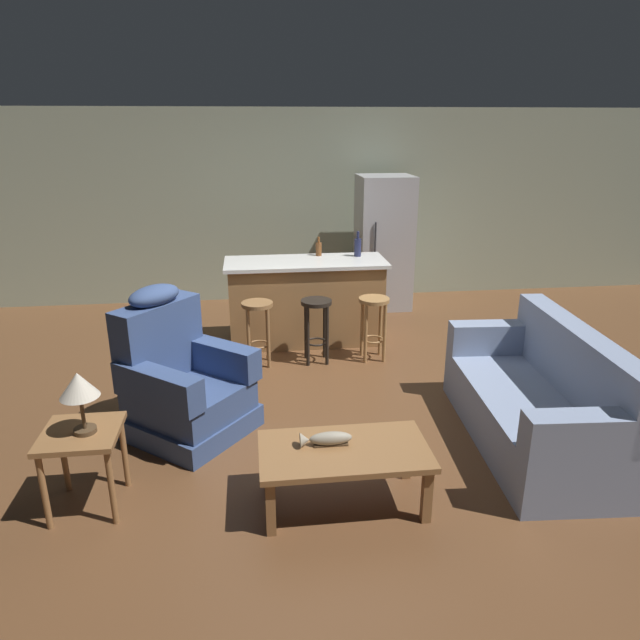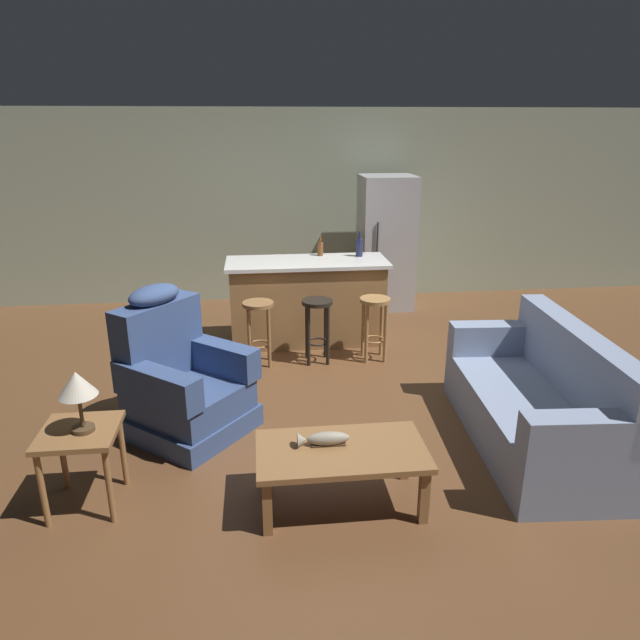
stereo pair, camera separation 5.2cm
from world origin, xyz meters
TOP-DOWN VIEW (x-y plane):
  - ground_plane at (0.00, 0.00)m, footprint 12.00×12.00m
  - back_wall at (0.00, 3.12)m, footprint 12.00×0.05m
  - coffee_table at (-0.05, -1.68)m, footprint 1.10×0.60m
  - fish_figurine at (-0.17, -1.62)m, footprint 0.34×0.10m
  - couch at (1.59, -1.09)m, footprint 0.97×1.95m
  - recliner_near_lamp at (-1.20, -0.55)m, footprint 1.18×1.18m
  - end_table at (-1.72, -1.50)m, footprint 0.48×0.48m
  - table_lamp at (-1.68, -1.52)m, footprint 0.24×0.24m
  - kitchen_island at (0.00, 1.35)m, footprint 1.80×0.70m
  - bar_stool_left at (-0.56, 0.72)m, footprint 0.32×0.32m
  - bar_stool_middle at (0.05, 0.72)m, footprint 0.32×0.32m
  - bar_stool_right at (0.65, 0.72)m, footprint 0.32×0.32m
  - refrigerator at (1.17, 2.55)m, footprint 0.70×0.69m
  - bottle_tall_green at (0.62, 1.50)m, footprint 0.08×0.08m
  - bottle_short_amber at (0.18, 1.59)m, footprint 0.07×0.07m

SIDE VIEW (x-z plane):
  - ground_plane at x=0.00m, z-range 0.00..0.00m
  - couch at x=1.59m, z-range -0.13..0.81m
  - coffee_table at x=-0.05m, z-range 0.15..0.57m
  - recliner_near_lamp at x=-1.20m, z-range -0.18..1.02m
  - end_table at x=-1.72m, z-range 0.18..0.74m
  - fish_figurine at x=-0.17m, z-range 0.41..0.51m
  - bar_stool_left at x=-0.56m, z-range 0.13..0.81m
  - bar_stool_middle at x=0.05m, z-range 0.13..0.81m
  - bar_stool_right at x=0.65m, z-range 0.13..0.81m
  - kitchen_island at x=0.00m, z-range 0.00..0.95m
  - table_lamp at x=-1.68m, z-range 0.66..1.07m
  - refrigerator at x=1.17m, z-range 0.00..1.76m
  - bottle_short_amber at x=0.18m, z-range 0.92..1.14m
  - bottle_tall_green at x=0.62m, z-range 0.92..1.20m
  - back_wall at x=0.00m, z-range 0.00..2.60m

